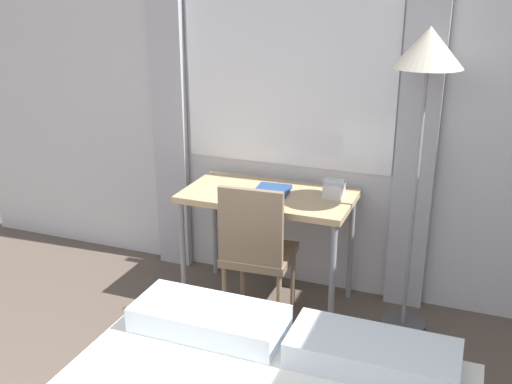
{
  "coord_description": "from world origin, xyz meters",
  "views": [
    {
      "loc": [
        1.14,
        -0.37,
        2.02
      ],
      "look_at": [
        0.01,
        2.52,
        0.91
      ],
      "focal_mm": 42.0,
      "sensor_mm": 36.0,
      "label": 1
    }
  ],
  "objects": [
    {
      "name": "desk",
      "position": [
        -0.06,
        2.92,
        0.69
      ],
      "size": [
        1.06,
        0.56,
        0.76
      ],
      "color": "tan",
      "rests_on": "ground_plane"
    },
    {
      "name": "book",
      "position": [
        -0.04,
        2.95,
        0.77
      ],
      "size": [
        0.22,
        0.22,
        0.02
      ],
      "rotation": [
        0.0,
        0.0,
        0.09
      ],
      "color": "navy",
      "rests_on": "desk"
    },
    {
      "name": "desk_chair",
      "position": [
        -0.03,
        2.64,
        0.51
      ],
      "size": [
        0.43,
        0.43,
        0.92
      ],
      "rotation": [
        0.0,
        0.0,
        0.07
      ],
      "color": "#8C7259",
      "rests_on": "ground_plane"
    },
    {
      "name": "telephone",
      "position": [
        0.34,
        3.01,
        0.81
      ],
      "size": [
        0.13,
        0.14,
        0.11
      ],
      "color": "silver",
      "rests_on": "desk"
    },
    {
      "name": "standing_lamp",
      "position": [
        0.82,
        2.93,
        1.55
      ],
      "size": [
        0.37,
        0.37,
        1.79
      ],
      "color": "#4C4C51",
      "rests_on": "ground_plane"
    },
    {
      "name": "wall_back_with_window",
      "position": [
        -0.01,
        3.28,
        1.35
      ],
      "size": [
        5.25,
        0.13,
        2.7
      ],
      "color": "silver",
      "rests_on": "ground_plane"
    }
  ]
}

